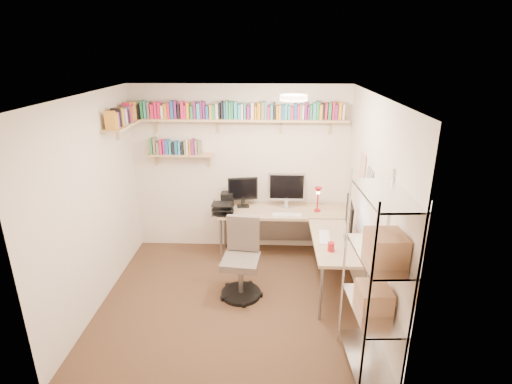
# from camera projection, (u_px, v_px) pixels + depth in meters

# --- Properties ---
(ground) EXTENTS (3.20, 3.20, 0.00)m
(ground) POSITION_uv_depth(u_px,v_px,m) (232.00, 300.00, 4.99)
(ground) COLOR #43271D
(ground) RESTS_ON ground
(room_shell) EXTENTS (3.24, 3.04, 2.52)m
(room_shell) POSITION_uv_depth(u_px,v_px,m) (230.00, 183.00, 4.46)
(room_shell) COLOR beige
(room_shell) RESTS_ON ground
(wall_shelves) EXTENTS (3.12, 1.09, 0.80)m
(wall_shelves) POSITION_uv_depth(u_px,v_px,m) (209.00, 120.00, 5.53)
(wall_shelves) COLOR tan
(wall_shelves) RESTS_ON ground
(corner_desk) EXTENTS (1.95, 1.86, 1.27)m
(corner_desk) POSITION_uv_depth(u_px,v_px,m) (287.00, 218.00, 5.60)
(corner_desk) COLOR tan
(corner_desk) RESTS_ON ground
(office_chair) EXTENTS (0.53, 0.54, 1.01)m
(office_chair) POSITION_uv_depth(u_px,v_px,m) (242.00, 264.00, 4.99)
(office_chair) COLOR black
(office_chair) RESTS_ON ground
(wire_rack) EXTENTS (0.46, 0.86, 1.93)m
(wire_rack) POSITION_uv_depth(u_px,v_px,m) (378.00, 275.00, 3.51)
(wire_rack) COLOR silver
(wire_rack) RESTS_ON ground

